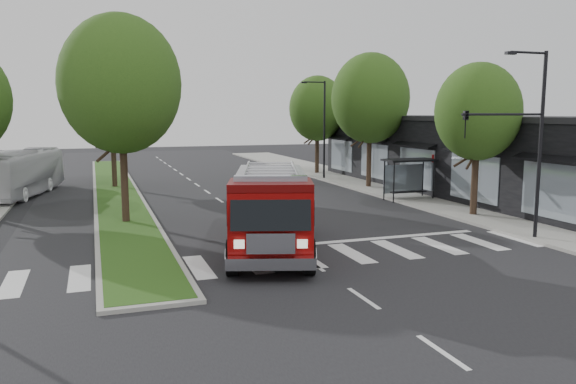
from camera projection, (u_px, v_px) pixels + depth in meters
name	position (u px, v px, depth m)	size (l,w,h in m)	color
ground	(279.00, 241.00, 24.12)	(140.00, 140.00, 0.00)	black
sidewalk_right	(409.00, 194.00, 37.53)	(5.00, 80.00, 0.15)	gray
median	(116.00, 191.00, 39.00)	(3.00, 50.00, 0.15)	gray
storefront_row	(467.00, 156.00, 38.65)	(8.00, 30.00, 5.00)	black
bus_shelter	(408.00, 168.00, 35.10)	(3.20, 1.60, 2.61)	black
tree_right_near	(478.00, 112.00, 28.96)	(4.40, 4.40, 8.05)	black
tree_right_mid	(370.00, 98.00, 40.05)	(5.60, 5.60, 9.72)	black
tree_right_far	(317.00, 109.00, 49.49)	(5.00, 5.00, 8.73)	black
tree_median_near	(120.00, 84.00, 26.83)	(5.80, 5.80, 10.16)	black
tree_median_far	(111.00, 98.00, 39.97)	(5.60, 5.60, 9.72)	black
streetlight_right_near	(524.00, 132.00, 23.32)	(4.08, 0.22, 8.00)	black
streetlight_right_far	(323.00, 125.00, 45.57)	(2.11, 0.20, 8.00)	black
fire_engine	(271.00, 209.00, 22.53)	(5.64, 10.12, 3.36)	#520404
city_bus	(20.00, 173.00, 36.97)	(2.56, 10.93, 3.04)	silver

